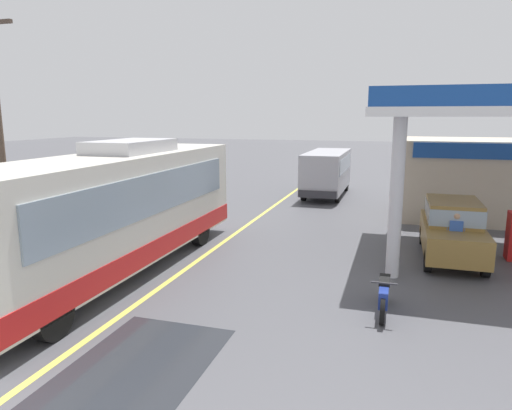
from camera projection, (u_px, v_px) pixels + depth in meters
ground at (284, 199)px, 24.79m from camera, size 120.00×120.00×0.00m
lane_divider_stripe at (257, 218)px, 20.09m from camera, size 0.16×50.00×0.01m
wet_puddle_patch at (113, 390)px, 7.50m from camera, size 2.39×5.16×0.01m
coach_bus_main at (114, 213)px, 12.87m from camera, size 2.60×11.04×3.69m
gas_station_roadside at (499, 162)px, 17.76m from camera, size 9.10×11.95×5.10m
car_at_pump at (452, 226)px, 14.32m from camera, size 1.70×4.20×1.82m
minibus_opposing_lane at (327, 169)px, 25.64m from camera, size 2.04×6.13×2.44m
motorcycle_parked_forecourt at (384, 294)px, 10.40m from camera, size 0.55×1.80×0.92m
pedestrian_near_pump at (455, 237)px, 13.41m from camera, size 0.55×0.22×1.66m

